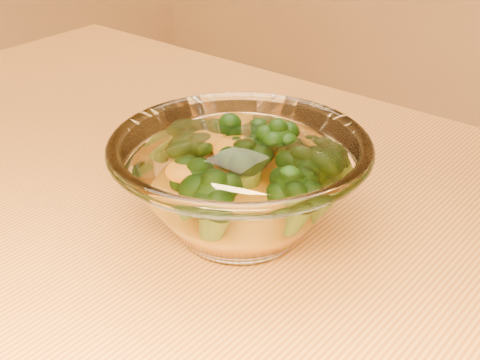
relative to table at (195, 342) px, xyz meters
The scene contains 4 objects.
table is the anchor object (origin of this frame).
glass_bowl 0.16m from the table, 72.41° to the left, with size 0.22×0.22×0.10m.
cheese_sauce 0.14m from the table, 72.41° to the left, with size 0.11×0.11×0.03m, color orange.
broccoli_heap 0.17m from the table, 75.01° to the left, with size 0.17×0.15×0.07m.
Camera 1 is at (0.32, -0.33, 1.07)m, focal length 50.00 mm.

